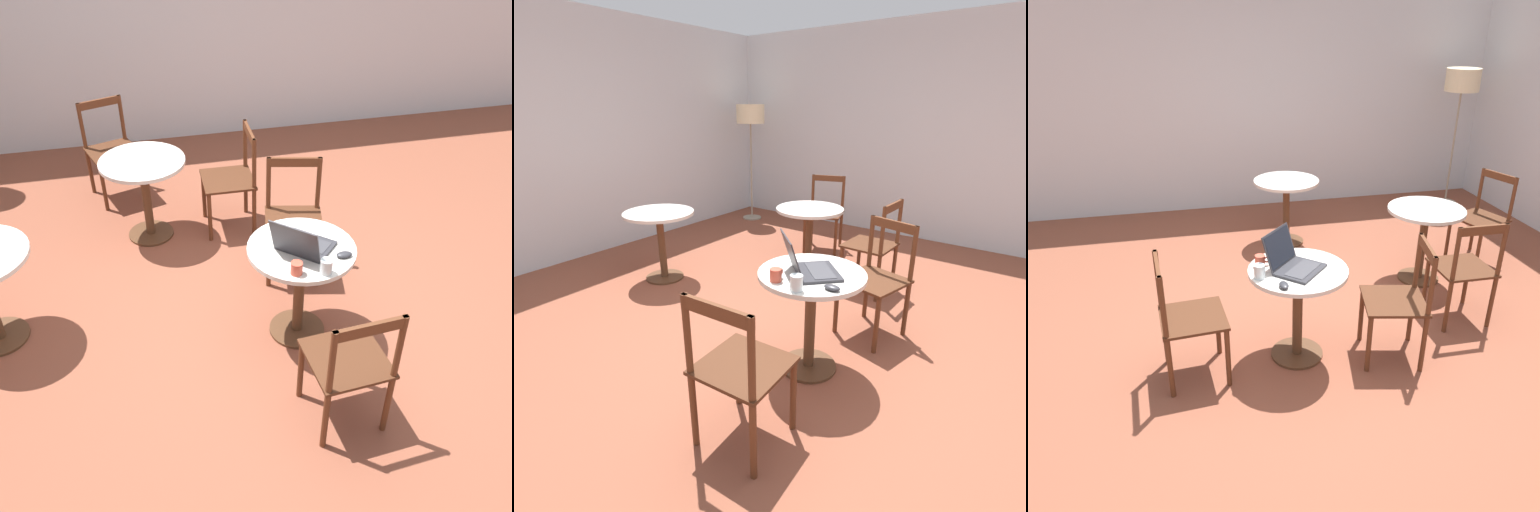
% 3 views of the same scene
% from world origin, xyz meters
% --- Properties ---
extents(ground_plane, '(16.00, 16.00, 0.00)m').
position_xyz_m(ground_plane, '(0.00, 0.00, 0.00)').
color(ground_plane, brown).
extents(wall_side, '(0.06, 9.40, 2.70)m').
position_xyz_m(wall_side, '(3.23, 0.00, 1.35)').
color(wall_side, silver).
rests_on(wall_side, ground_plane).
extents(cafe_table_near, '(0.69, 0.69, 0.71)m').
position_xyz_m(cafe_table_near, '(-0.14, -0.11, 0.54)').
color(cafe_table_near, '#51331E').
rests_on(cafe_table_near, ground_plane).
extents(cafe_table_mid, '(0.69, 0.69, 0.71)m').
position_xyz_m(cafe_table_mid, '(1.29, 0.79, 0.54)').
color(cafe_table_mid, '#51331E').
rests_on(cafe_table_mid, ground_plane).
extents(chair_near_left, '(0.46, 0.46, 0.90)m').
position_xyz_m(chair_near_left, '(-0.91, -0.16, 0.46)').
color(chair_near_left, '#562D19').
rests_on(chair_near_left, ground_plane).
extents(chair_near_right, '(0.51, 0.51, 0.90)m').
position_xyz_m(chair_near_right, '(0.57, -0.27, 0.46)').
color(chair_near_right, '#562D19').
rests_on(chair_near_right, ground_plane).
extents(chair_mid_right, '(0.54, 0.54, 0.90)m').
position_xyz_m(chair_mid_right, '(2.06, 1.05, 0.46)').
color(chair_mid_right, '#562D19').
rests_on(chair_mid_right, ground_plane).
extents(chair_mid_front, '(0.44, 0.44, 0.90)m').
position_xyz_m(chair_mid_front, '(1.27, 0.06, 0.46)').
color(chair_mid_front, '#562D19').
rests_on(chair_mid_front, ground_plane).
extents(laptop, '(0.46, 0.46, 0.26)m').
position_xyz_m(laptop, '(-0.17, -0.10, 0.77)').
color(laptop, '#2D2D33').
rests_on(laptop, cafe_table_near).
extents(mouse, '(0.06, 0.10, 0.03)m').
position_xyz_m(mouse, '(-0.29, -0.33, 0.73)').
color(mouse, '#2D2D33').
rests_on(mouse, cafe_table_near).
extents(mug, '(0.11, 0.07, 0.08)m').
position_xyz_m(mug, '(-0.38, -0.00, 0.75)').
color(mug, '#C64C38').
rests_on(mug, cafe_table_near).
extents(drinking_glass, '(0.07, 0.07, 0.10)m').
position_xyz_m(drinking_glass, '(-0.42, -0.17, 0.76)').
color(drinking_glass, silver).
rests_on(drinking_glass, cafe_table_near).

